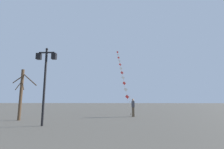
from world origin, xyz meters
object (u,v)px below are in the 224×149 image
at_px(twin_lantern_lamp_post, 45,71).
at_px(kite_train, 121,70).
at_px(kite_flyer, 133,107).
at_px(bare_tree, 21,93).

relative_size(twin_lantern_lamp_post, kite_train, 0.31).
bearing_deg(kite_train, twin_lantern_lamp_post, -107.14).
xyz_separation_m(twin_lantern_lamp_post, kite_flyer, (5.99, 6.08, -2.50)).
distance_m(twin_lantern_lamp_post, bare_tree, 4.41).
xyz_separation_m(kite_train, kite_flyer, (1.00, -10.10, -5.49)).
bearing_deg(bare_tree, twin_lantern_lamp_post, -40.95).
relative_size(kite_flyer, bare_tree, 0.42).
distance_m(kite_flyer, bare_tree, 9.84).
bearing_deg(kite_train, bare_tree, -121.38).
bearing_deg(kite_flyer, kite_train, -0.01).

